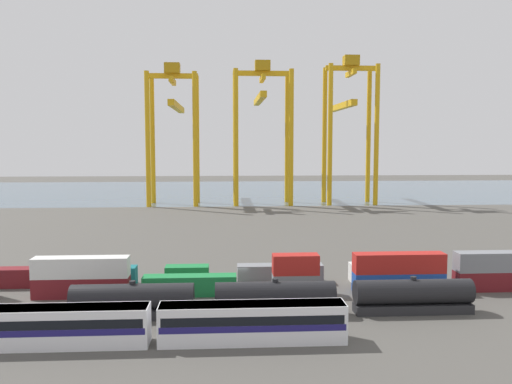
{
  "coord_description": "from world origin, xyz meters",
  "views": [
    {
      "loc": [
        -1.95,
        -72.55,
        19.66
      ],
      "look_at": [
        4.43,
        33.79,
        9.86
      ],
      "focal_mm": 37.0,
      "sensor_mm": 36.0,
      "label": 1
    }
  ],
  "objects": [
    {
      "name": "shipping_container_14",
      "position": [
        -7.25,
        0.43,
        1.3
      ],
      "size": [
        6.04,
        2.44,
        2.6
      ],
      "primitive_type": "cube",
      "color": "#197538",
      "rests_on": "ground_plane"
    },
    {
      "name": "shipping_container_16",
      "position": [
        18.93,
        0.43,
        1.3
      ],
      "size": [
        6.04,
        2.44,
        2.6
      ],
      "primitive_type": "cube",
      "color": "silver",
      "rests_on": "ground_plane"
    },
    {
      "name": "gantry_crane_east",
      "position": [
        39.0,
        100.84,
        28.49
      ],
      "size": [
        16.57,
        35.95,
        47.9
      ],
      "color": "gold",
      "rests_on": "ground_plane"
    },
    {
      "name": "shipping_container_8",
      "position": [
        21.12,
        -5.08,
        3.9
      ],
      "size": [
        12.1,
        2.44,
        2.6
      ],
      "primitive_type": "cube",
      "color": "#AD211C",
      "rests_on": "shipping_container_7"
    },
    {
      "name": "shipping_container_7",
      "position": [
        21.12,
        -5.08,
        1.3
      ],
      "size": [
        12.1,
        2.44,
        2.6
      ],
      "primitive_type": "cube",
      "color": "#1C4299",
      "rests_on": "ground_plane"
    },
    {
      "name": "gantry_crane_west",
      "position": [
        -18.27,
        101.84,
        27.52
      ],
      "size": [
        16.19,
        42.03,
        45.01
      ],
      "color": "gold",
      "rests_on": "ground_plane"
    },
    {
      "name": "shipping_container_13",
      "position": [
        -20.34,
        0.43,
        1.3
      ],
      "size": [
        12.1,
        2.44,
        2.6
      ],
      "primitive_type": "cube",
      "color": "#146066",
      "rests_on": "ground_plane"
    },
    {
      "name": "ground_plane",
      "position": [
        0.0,
        40.0,
        0.0
      ],
      "size": [
        420.0,
        420.0,
        0.0
      ],
      "primitive_type": "plane",
      "color": "#4C4944"
    },
    {
      "name": "passenger_train",
      "position": [
        -8.94,
        -21.81,
        2.14
      ],
      "size": [
        37.87,
        3.14,
        3.9
      ],
      "color": "silver",
      "rests_on": "ground_plane"
    },
    {
      "name": "shipping_container_15",
      "position": [
        5.84,
        0.43,
        1.3
      ],
      "size": [
        12.1,
        2.44,
        2.6
      ],
      "primitive_type": "cube",
      "color": "slate",
      "rests_on": "ground_plane"
    },
    {
      "name": "shipping_container_6",
      "position": [
        7.3,
        -5.08,
        3.9
      ],
      "size": [
        6.04,
        2.44,
        2.6
      ],
      "primitive_type": "cube",
      "color": "#AD211C",
      "rests_on": "shipping_container_5"
    },
    {
      "name": "harbour_water",
      "position": [
        0.0,
        146.59,
        0.0
      ],
      "size": [
        400.0,
        110.0,
        0.01
      ],
      "primitive_type": "cube",
      "color": "#475B6B",
      "rests_on": "ground_plane"
    },
    {
      "name": "gantry_crane_central",
      "position": [
        10.36,
        101.16,
        28.52
      ],
      "size": [
        18.94,
        38.24,
        46.03
      ],
      "color": "gold",
      "rests_on": "ground_plane"
    },
    {
      "name": "freight_tank_row",
      "position": [
        3.78,
        -13.79,
        2.01
      ],
      "size": [
        45.99,
        2.82,
        4.28
      ],
      "color": "#232326",
      "rests_on": "ground_plane"
    },
    {
      "name": "shipping_container_4",
      "position": [
        -6.53,
        -5.08,
        1.3
      ],
      "size": [
        12.1,
        2.44,
        2.6
      ],
      "primitive_type": "cube",
      "color": "#197538",
      "rests_on": "ground_plane"
    },
    {
      "name": "shipping_container_10",
      "position": [
        34.95,
        -5.08,
        3.9
      ],
      "size": [
        12.1,
        2.44,
        2.6
      ],
      "primitive_type": "cube",
      "color": "slate",
      "rests_on": "shipping_container_9"
    },
    {
      "name": "shipping_container_9",
      "position": [
        34.95,
        -5.08,
        1.3
      ],
      "size": [
        12.1,
        2.44,
        2.6
      ],
      "primitive_type": "cube",
      "color": "maroon",
      "rests_on": "ground_plane"
    },
    {
      "name": "shipping_container_2",
      "position": [
        -20.35,
        -5.08,
        1.3
      ],
      "size": [
        12.1,
        2.44,
        2.6
      ],
      "primitive_type": "cube",
      "color": "maroon",
      "rests_on": "ground_plane"
    },
    {
      "name": "shipping_container_3",
      "position": [
        -20.35,
        -5.08,
        3.9
      ],
      "size": [
        12.1,
        2.44,
        2.6
      ],
      "primitive_type": "cube",
      "color": "silver",
      "rests_on": "shipping_container_2"
    },
    {
      "name": "shipping_container_5",
      "position": [
        7.3,
        -5.08,
        1.3
      ],
      "size": [
        6.04,
        2.44,
        2.6
      ],
      "primitive_type": "cube",
      "color": "slate",
      "rests_on": "ground_plane"
    }
  ]
}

